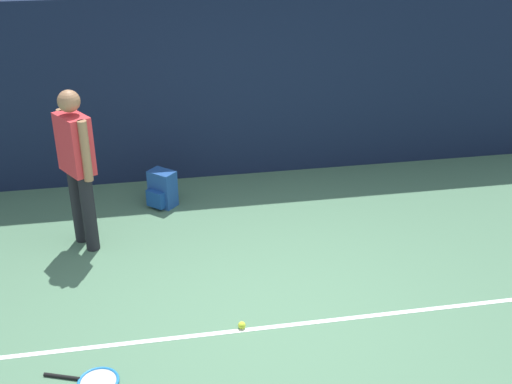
{
  "coord_description": "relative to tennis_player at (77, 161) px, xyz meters",
  "views": [
    {
      "loc": [
        -0.9,
        -4.62,
        3.53
      ],
      "look_at": [
        0.0,
        0.4,
        1.0
      ],
      "focal_mm": 44.91,
      "sensor_mm": 36.0,
      "label": 1
    }
  ],
  "objects": [
    {
      "name": "ground_plane",
      "position": [
        1.63,
        -1.47,
        -0.97
      ],
      "size": [
        12.0,
        12.0,
        0.0
      ],
      "primitive_type": "plane",
      "color": "#4C7556"
    },
    {
      "name": "back_fence",
      "position": [
        1.63,
        1.53,
        0.18
      ],
      "size": [
        10.0,
        0.1,
        2.29
      ],
      "primitive_type": "cube",
      "color": "#141E38",
      "rests_on": "ground"
    },
    {
      "name": "court_line",
      "position": [
        1.63,
        -1.72,
        -0.96
      ],
      "size": [
        9.0,
        0.05,
        0.0
      ],
      "primitive_type": "cube",
      "color": "white",
      "rests_on": "ground"
    },
    {
      "name": "tennis_player",
      "position": [
        0.0,
        0.0,
        0.0
      ],
      "size": [
        0.4,
        0.47,
        1.7
      ],
      "rotation": [
        0.0,
        0.0,
        2.12
      ],
      "color": "black",
      "rests_on": "ground"
    },
    {
      "name": "tennis_racket",
      "position": [
        0.17,
        -2.14,
        -0.95
      ],
      "size": [
        0.64,
        0.42,
        0.03
      ],
      "rotation": [
        0.0,
        0.0,
        5.93
      ],
      "color": "black",
      "rests_on": "ground"
    },
    {
      "name": "backpack",
      "position": [
        0.83,
        0.76,
        -0.76
      ],
      "size": [
        0.38,
        0.38,
        0.44
      ],
      "rotation": [
        0.0,
        0.0,
        5.55
      ],
      "color": "#1E478C",
      "rests_on": "ground"
    },
    {
      "name": "tennis_ball_near_player",
      "position": [
        -0.15,
        0.92,
        -0.93
      ],
      "size": [
        0.07,
        0.07,
        0.07
      ],
      "primitive_type": "sphere",
      "color": "#CCE033",
      "rests_on": "ground"
    },
    {
      "name": "tennis_ball_by_fence",
      "position": [
        1.39,
        -1.69,
        -0.93
      ],
      "size": [
        0.07,
        0.07,
        0.07
      ],
      "primitive_type": "sphere",
      "color": "#CCE033",
      "rests_on": "ground"
    }
  ]
}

